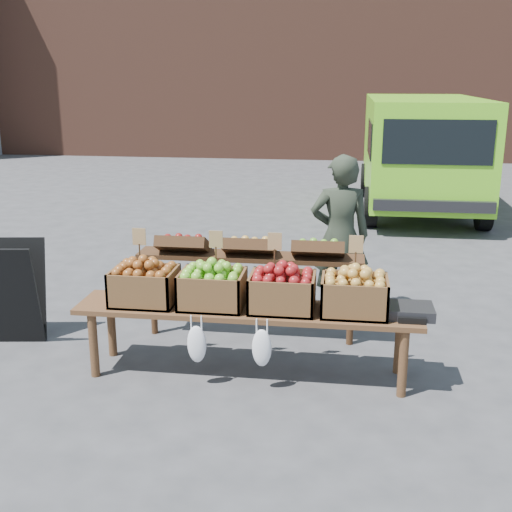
% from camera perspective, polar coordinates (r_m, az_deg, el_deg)
% --- Properties ---
extents(ground, '(80.00, 80.00, 0.00)m').
position_cam_1_polar(ground, '(5.63, 4.61, -8.63)').
color(ground, '#424244').
extents(delivery_van, '(2.00, 4.35, 1.95)m').
position_cam_1_polar(delivery_van, '(11.58, 14.40, 8.66)').
color(delivery_van, '#70D420').
rests_on(delivery_van, ground).
extents(vendor, '(0.64, 0.47, 1.61)m').
position_cam_1_polar(vendor, '(6.32, 7.47, 1.75)').
color(vendor, '#293124').
rests_on(vendor, ground).
extents(chalkboard_sign, '(0.66, 0.43, 0.94)m').
position_cam_1_polar(chalkboard_sign, '(6.11, -21.28, -3.01)').
color(chalkboard_sign, black).
rests_on(chalkboard_sign, ground).
extents(back_table, '(2.10, 0.44, 1.04)m').
position_cam_1_polar(back_table, '(5.73, -0.54, -2.55)').
color(back_table, '#3C2514').
rests_on(back_table, ground).
extents(display_bench, '(2.70, 0.56, 0.57)m').
position_cam_1_polar(display_bench, '(5.14, -0.78, -7.59)').
color(display_bench, '#53341D').
rests_on(display_bench, ground).
extents(crate_golden_apples, '(0.50, 0.40, 0.28)m').
position_cam_1_polar(crate_golden_apples, '(5.17, -9.89, -2.65)').
color(crate_golden_apples, brown).
rests_on(crate_golden_apples, display_bench).
extents(crate_russet_pears, '(0.50, 0.40, 0.28)m').
position_cam_1_polar(crate_russet_pears, '(5.03, -3.90, -2.96)').
color(crate_russet_pears, '#4C9915').
rests_on(crate_russet_pears, display_bench).
extents(crate_red_apples, '(0.50, 0.40, 0.28)m').
position_cam_1_polar(crate_red_apples, '(4.95, 2.35, -3.25)').
color(crate_red_apples, maroon).
rests_on(crate_red_apples, display_bench).
extents(crate_green_apples, '(0.50, 0.40, 0.28)m').
position_cam_1_polar(crate_green_apples, '(4.93, 8.73, -3.51)').
color(crate_green_apples, gold).
rests_on(crate_green_apples, display_bench).
extents(weighing_scale, '(0.34, 0.30, 0.08)m').
position_cam_1_polar(weighing_scale, '(4.99, 13.58, -4.76)').
color(weighing_scale, black).
rests_on(weighing_scale, display_bench).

